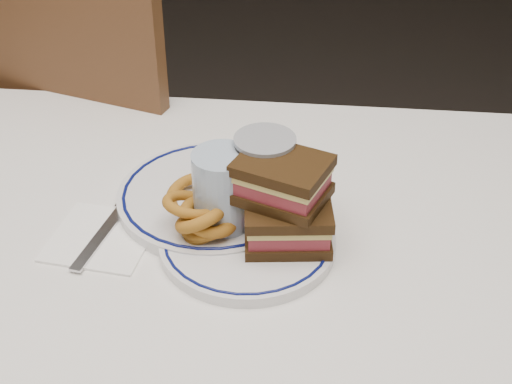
# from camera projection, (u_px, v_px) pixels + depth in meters

# --- Properties ---
(dining_table) EXTENTS (1.27, 0.87, 0.75)m
(dining_table) POSITION_uv_depth(u_px,v_px,m) (141.00, 294.00, 1.07)
(dining_table) COLOR silver
(dining_table) RESTS_ON floor
(chair_far) EXTENTS (0.58, 0.58, 1.00)m
(chair_far) POSITION_uv_depth(u_px,v_px,m) (109.00, 147.00, 1.60)
(chair_far) COLOR #492D17
(chair_far) RESTS_ON floor
(main_plate) EXTENTS (0.24, 0.24, 0.02)m
(main_plate) POSITION_uv_depth(u_px,v_px,m) (247.00, 241.00, 0.99)
(main_plate) COLOR silver
(main_plate) RESTS_ON dining_table
(reuben_sandwich) EXTENTS (0.14, 0.13, 0.12)m
(reuben_sandwich) POSITION_uv_depth(u_px,v_px,m) (285.00, 201.00, 0.95)
(reuben_sandwich) COLOR black
(reuben_sandwich) RESTS_ON main_plate
(onion_rings_main) EXTENTS (0.11, 0.10, 0.08)m
(onion_rings_main) POSITION_uv_depth(u_px,v_px,m) (203.00, 217.00, 0.98)
(onion_rings_main) COLOR brown
(onion_rings_main) RESTS_ON main_plate
(ketchup_ramekin) EXTENTS (0.06, 0.06, 0.04)m
(ketchup_ramekin) POSITION_uv_depth(u_px,v_px,m) (217.00, 187.00, 1.05)
(ketchup_ramekin) COLOR white
(ketchup_ramekin) RESTS_ON main_plate
(beer_mug) EXTENTS (0.12, 0.09, 0.14)m
(beer_mug) POSITION_uv_depth(u_px,v_px,m) (267.00, 180.00, 1.00)
(beer_mug) COLOR black
(beer_mug) RESTS_ON dining_table
(water_glass) EXTENTS (0.08, 0.08, 0.13)m
(water_glass) POSITION_uv_depth(u_px,v_px,m) (223.00, 195.00, 0.98)
(water_glass) COLOR #96ABC2
(water_glass) RESTS_ON dining_table
(far_plate) EXTENTS (0.29, 0.29, 0.02)m
(far_plate) POSITION_uv_depth(u_px,v_px,m) (214.00, 196.00, 1.07)
(far_plate) COLOR silver
(far_plate) RESTS_ON dining_table
(onion_rings_far) EXTENTS (0.13, 0.12, 0.06)m
(onion_rings_far) POSITION_uv_depth(u_px,v_px,m) (210.00, 189.00, 1.05)
(onion_rings_far) COLOR brown
(onion_rings_far) RESTS_ON far_plate
(napkin_fork) EXTENTS (0.15, 0.18, 0.01)m
(napkin_fork) POSITION_uv_depth(u_px,v_px,m) (103.00, 235.00, 1.01)
(napkin_fork) COLOR white
(napkin_fork) RESTS_ON dining_table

